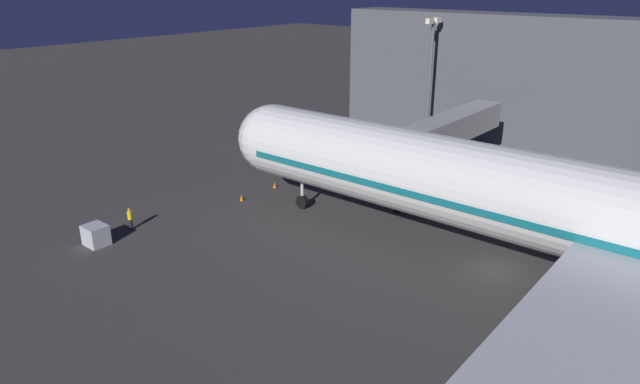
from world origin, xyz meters
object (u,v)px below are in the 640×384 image
Objects in this scene: baggage_container_spare at (96,235)px; traffic_cone_nose_port at (275,185)px; jet_bridge at (437,134)px; airliner_at_gate at (639,227)px; apron_floodlight_mast at (430,71)px; ground_crew_marshaller_fwd at (130,218)px; traffic_cone_nose_starboard at (241,198)px.

baggage_container_spare is 17.86m from traffic_cone_nose_port.
traffic_cone_nose_port is at bearing -56.02° from jet_bridge.
baggage_container_spare is at bearing -6.01° from traffic_cone_nose_port.
traffic_cone_nose_port is (8.49, -12.60, -5.47)m from jet_bridge.
jet_bridge is at bearing -119.46° from airliner_at_gate.
apron_floodlight_mast is at bearing 172.61° from baggage_container_spare.
baggage_container_spare is 3.31m from ground_crew_marshaller_fwd.
baggage_container_spare is at bearing 6.82° from ground_crew_marshaller_fwd.
ground_crew_marshaller_fwd is at bearing -70.03° from airliner_at_gate.
traffic_cone_nose_starboard is at bearing -44.34° from jet_bridge.
baggage_container_spare is (15.55, -33.40, -4.89)m from airliner_at_gate.
baggage_container_spare is 3.18× the size of traffic_cone_nose_starboard.
apron_floodlight_mast is 38.99m from ground_crew_marshaller_fwd.
apron_floodlight_mast is 27.02× the size of traffic_cone_nose_port.
ground_crew_marshaller_fwd reaches higher than traffic_cone_nose_port.
traffic_cone_nose_starboard is at bearing 0.00° from traffic_cone_nose_port.
jet_bridge reaches higher than traffic_cone_nose_port.
traffic_cone_nose_port is 1.00× the size of traffic_cone_nose_starboard.
airliner_at_gate is 38.05m from apron_floodlight_mast.
baggage_container_spare reaches higher than traffic_cone_nose_starboard.
apron_floodlight_mast reaches higher than baggage_container_spare.
baggage_container_spare is at bearing -7.97° from traffic_cone_nose_starboard.
ground_crew_marshaller_fwd reaches higher than traffic_cone_nose_starboard.
traffic_cone_nose_starboard is (-13.35, 1.87, -0.52)m from baggage_container_spare.
ground_crew_marshaller_fwd is 10.36m from traffic_cone_nose_starboard.
apron_floodlight_mast is 42.17m from baggage_container_spare.
airliner_at_gate is 34.83× the size of ground_crew_marshaller_fwd.
traffic_cone_nose_starboard is at bearing -7.11° from apron_floodlight_mast.
traffic_cone_nose_port is at bearing 180.00° from traffic_cone_nose_starboard.
baggage_container_spare is 13.49m from traffic_cone_nose_starboard.
traffic_cone_nose_port is at bearing 171.12° from ground_crew_marshaller_fwd.
airliner_at_gate is at bearing 86.01° from traffic_cone_nose_port.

